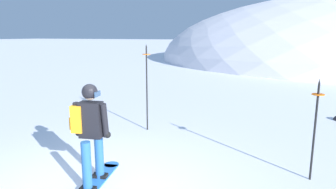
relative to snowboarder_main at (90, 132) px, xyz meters
name	(u,v)px	position (x,y,z in m)	size (l,w,h in m)	color
snowboarder_main	(90,132)	(0.00, 0.00, 0.00)	(0.64, 1.81, 1.71)	blue
piste_marker_near	(315,123)	(3.40, 1.56, 0.09)	(0.20, 0.20, 1.77)	black
piste_marker_far	(147,82)	(-0.43, 3.04, 0.35)	(0.20, 0.20, 2.25)	black
rock_mid	(88,107)	(-3.45, 4.60, -0.92)	(0.50, 0.42, 0.35)	#4C4742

